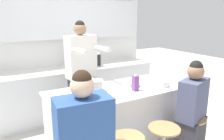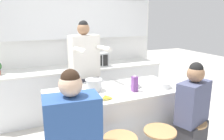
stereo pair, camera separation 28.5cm
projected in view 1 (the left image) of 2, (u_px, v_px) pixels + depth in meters
wall_back at (66, 34)px, 4.31m from camera, size 3.50×0.22×2.70m
back_counter at (74, 90)px, 4.28m from camera, size 3.25×0.71×0.92m
kitchen_island at (115, 122)px, 2.96m from camera, size 1.76×0.81×0.94m
bar_stool_rightmost at (189, 140)px, 2.77m from camera, size 0.38×0.38×0.66m
person_cooking at (82, 82)px, 3.31m from camera, size 0.50×0.62×1.82m
person_seated_near at (191, 120)px, 2.69m from camera, size 0.48×0.37×1.38m
cooking_pot at (95, 86)px, 2.78m from camera, size 0.31×0.22×0.15m
fruit_bowl at (133, 84)px, 2.99m from camera, size 0.19×0.19×0.06m
mixing_bowl_steel at (161, 83)px, 3.00m from camera, size 0.21×0.21×0.07m
coffee_cup_near at (77, 99)px, 2.43m from camera, size 0.11×0.07×0.08m
banana_bunch at (110, 98)px, 2.50m from camera, size 0.15×0.11×0.05m
juice_carton at (135, 83)px, 2.79m from camera, size 0.07×0.07×0.21m
microwave at (86, 60)px, 4.21m from camera, size 0.53×0.35×0.27m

